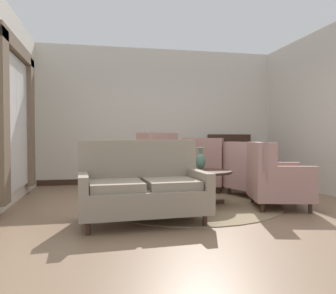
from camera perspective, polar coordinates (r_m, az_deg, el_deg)
name	(u,v)px	position (r m, az deg, el deg)	size (l,w,h in m)	color
ground	(193,208)	(5.10, 4.15, -10.14)	(7.97, 7.97, 0.00)	#896B51
wall_back	(159,116)	(7.78, -1.50, 5.21)	(5.58, 0.08, 3.04)	silver
wall_left	(10,106)	(5.84, -25.10, 6.21)	(0.08, 3.99, 3.04)	silver
wall_right	(320,112)	(6.98, 24.21, 5.47)	(0.08, 3.99, 3.04)	silver
baseboard_back	(160,180)	(7.78, -1.43, -5.57)	(5.42, 0.03, 0.12)	#382319
area_rug	(187,203)	(5.38, 3.28, -9.45)	(2.85, 2.85, 0.01)	#847051
window_with_curtains	(17,113)	(5.85, -24.06, 5.21)	(0.12, 2.14, 2.37)	silver
coffee_table	(202,177)	(5.20, 5.74, -4.99)	(0.90, 0.90, 0.53)	#382319
porcelain_vase	(201,161)	(5.13, 5.53, -2.31)	(0.15, 0.15, 0.35)	#4C7A66
settee	(143,189)	(4.20, -4.32, -7.02)	(1.58, 0.92, 1.01)	gray
armchair_back_corner	(147,172)	(5.82, -3.54, -4.18)	(1.25, 1.25, 1.11)	tan
armchair_beside_settee	(205,169)	(6.56, 6.24, -3.67)	(1.07, 1.13, 1.03)	tan
armchair_near_sideboard	(274,180)	(5.22, 17.50, -5.26)	(0.98, 0.98, 0.97)	tan
armchair_foreground_right	(252,173)	(6.16, 14.00, -4.26)	(1.04, 0.98, 0.96)	tan
side_table	(246,168)	(6.93, 13.09, -3.44)	(0.48, 0.48, 0.72)	#382319
sideboard	(232,160)	(7.97, 10.80, -2.11)	(1.06, 0.43, 1.11)	#382319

